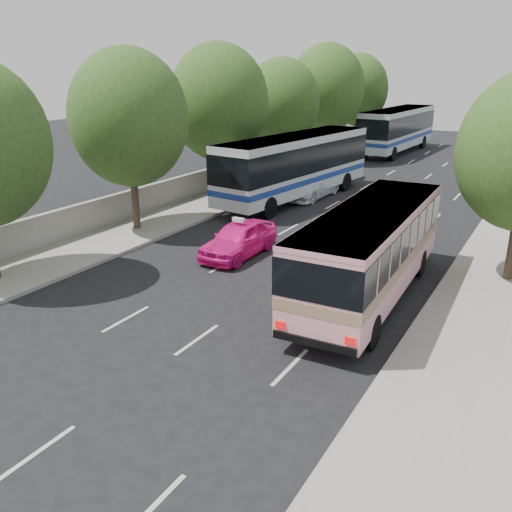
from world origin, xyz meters
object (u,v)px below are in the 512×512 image
Objects in this scene: pink_taxi at (239,239)px; white_pickup at (311,185)px; tour_coach_front at (296,162)px; tour_coach_rear at (398,126)px; pink_bus at (371,244)px.

white_pickup reaches higher than pink_taxi.
pink_taxi is 11.21m from tour_coach_front.
pink_taxi is at bearing -83.05° from tour_coach_rear.
pink_taxi is 0.33× the size of tour_coach_rear.
pink_bus is at bearing -55.74° from white_pickup.
tour_coach_rear is at bearing 97.20° from tour_coach_front.
pink_bus is 15.38m from tour_coach_front.
tour_coach_front is (-2.50, 10.81, 1.61)m from pink_taxi.
tour_coach_rear reaches higher than tour_coach_front.
pink_taxi is 0.85× the size of white_pickup.
tour_coach_rear reaches higher than white_pickup.
tour_coach_front reaches higher than white_pickup.
pink_bus is at bearing -14.60° from pink_taxi.
pink_taxi is 0.34× the size of tour_coach_front.
white_pickup is (-8.44, 13.59, -1.29)m from pink_bus.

